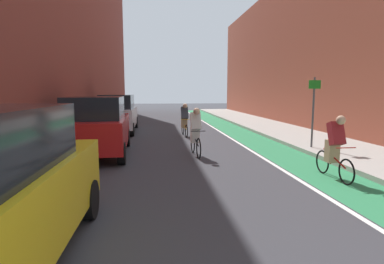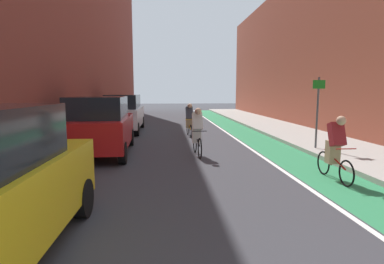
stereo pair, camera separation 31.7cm
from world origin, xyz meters
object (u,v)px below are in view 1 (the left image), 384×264
at_px(cyclist_trailing, 195,132).
at_px(cyclist_far, 184,120).
at_px(cyclist_mid, 335,147).
at_px(parked_suv_red, 97,125).
at_px(parked_suv_white, 118,113).
at_px(street_sign_post, 313,106).

bearing_deg(cyclist_trailing, cyclist_far, 89.11).
height_order(cyclist_mid, cyclist_trailing, cyclist_trailing).
relative_size(parked_suv_red, parked_suv_white, 0.92).
xyz_separation_m(parked_suv_white, cyclist_far, (3.36, -2.00, -0.21)).
relative_size(cyclist_far, street_sign_post, 0.67).
bearing_deg(cyclist_trailing, parked_suv_white, 116.48).
bearing_deg(street_sign_post, cyclist_trailing, -175.39).
bearing_deg(parked_suv_white, parked_suv_red, -89.98).
bearing_deg(cyclist_far, cyclist_mid, -69.02).
distance_m(cyclist_mid, cyclist_far, 8.29).
distance_m(parked_suv_white, cyclist_trailing, 7.38).
bearing_deg(parked_suv_red, cyclist_far, 50.74).
xyz_separation_m(cyclist_mid, cyclist_far, (-2.97, 7.74, 0.00)).
xyz_separation_m(cyclist_far, street_sign_post, (4.25, -4.25, 0.83)).
relative_size(cyclist_mid, cyclist_far, 1.00).
bearing_deg(parked_suv_white, cyclist_mid, -57.00).
bearing_deg(cyclist_far, street_sign_post, -45.03).
bearing_deg(parked_suv_white, cyclist_trailing, -63.52).
bearing_deg(cyclist_trailing, street_sign_post, 4.61).
height_order(parked_suv_white, cyclist_mid, parked_suv_white).
bearing_deg(cyclist_far, parked_suv_red, -129.26).
bearing_deg(cyclist_mid, parked_suv_red, 150.14).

